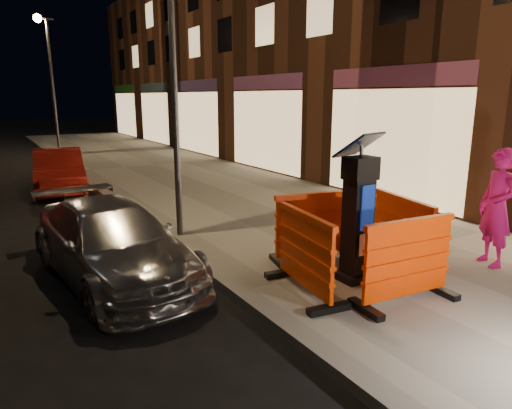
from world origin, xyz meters
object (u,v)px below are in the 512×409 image
barrier_kerbside (305,253)px  man (497,208)px  barrier_front (408,262)px  parking_kiosk (358,212)px  barrier_bldgside (401,232)px  car_silver (115,278)px  barrier_back (316,227)px  car_red (61,191)px

barrier_kerbside → man: size_ratio=0.78×
barrier_front → parking_kiosk: bearing=95.2°
barrier_bldgside → car_silver: size_ratio=0.36×
barrier_front → barrier_back: same height
barrier_bldgside → car_red: barrier_bldgside is taller
parking_kiosk → barrier_bldgside: parking_kiosk is taller
barrier_front → barrier_kerbside: 1.34m
barrier_back → man: size_ratio=0.78×
barrier_kerbside → barrier_front: bearing=-126.8°
barrier_back → parking_kiosk: bearing=-76.8°
barrier_back → barrier_kerbside: size_ratio=1.00×
parking_kiosk → barrier_front: parking_kiosk is taller
barrier_back → car_red: barrier_back is taller
car_silver → man: 6.18m
parking_kiosk → car_silver: 3.94m
barrier_front → man: (2.32, 0.26, 0.37)m
barrier_bldgside → car_silver: barrier_bldgside is taller
man → barrier_front: bearing=-62.2°
car_silver → barrier_front: bearing=-53.0°
barrier_back → car_red: bearing=119.3°
car_silver → car_red: size_ratio=1.07×
barrier_kerbside → barrier_back: bearing=-36.8°
barrier_bldgside → car_red: size_ratio=0.38×
barrier_kerbside → barrier_bldgside: same height
car_red → man: bearing=-58.3°
parking_kiosk → man: bearing=-6.4°
barrier_kerbside → barrier_bldgside: (1.90, -0.00, 0.00)m
barrier_kerbside → man: 3.36m
parking_kiosk → car_silver: parking_kiosk is taller
parking_kiosk → car_red: size_ratio=0.53×
barrier_back → barrier_kerbside: same height
car_red → man: 11.86m
barrier_bldgside → car_red: (-3.57, 10.03, -0.72)m
car_red → barrier_back: bearing=-66.9°
man → barrier_bldgside: bearing=-95.4°
car_red → barrier_kerbside: bearing=-73.5°
barrier_front → car_silver: size_ratio=0.36×
parking_kiosk → barrier_kerbside: bearing=-169.8°
parking_kiosk → barrier_bldgside: (0.95, -0.00, -0.46)m
barrier_kerbside → barrier_bldgside: bearing=-81.8°
barrier_back → barrier_front: bearing=-76.8°
barrier_front → barrier_kerbside: same height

